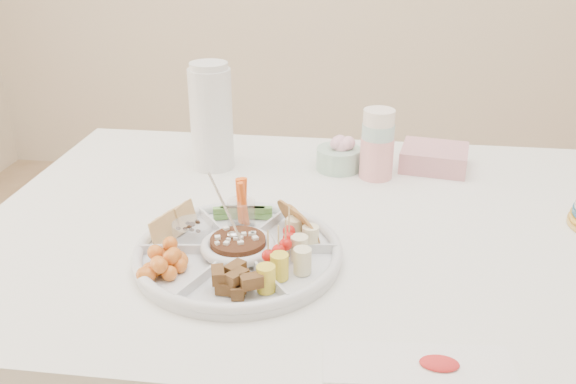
# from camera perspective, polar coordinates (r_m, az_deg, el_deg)

# --- Properties ---
(dining_table) EXTENTS (1.52, 1.02, 0.76)m
(dining_table) POSITION_cam_1_polar(r_m,az_deg,el_deg) (1.49, 4.66, -15.84)
(dining_table) COLOR white
(dining_table) RESTS_ON floor
(party_tray) EXTENTS (0.43, 0.43, 0.04)m
(party_tray) POSITION_cam_1_polar(r_m,az_deg,el_deg) (1.14, -4.68, -5.39)
(party_tray) COLOR silver
(party_tray) RESTS_ON dining_table
(bean_dip) EXTENTS (0.12, 0.12, 0.04)m
(bean_dip) POSITION_cam_1_polar(r_m,az_deg,el_deg) (1.13, -4.69, -5.06)
(bean_dip) COLOR #37210D
(bean_dip) RESTS_ON party_tray
(tortillas) EXTENTS (0.11, 0.11, 0.06)m
(tortillas) POSITION_cam_1_polar(r_m,az_deg,el_deg) (1.18, 0.97, -2.89)
(tortillas) COLOR #B5722D
(tortillas) RESTS_ON party_tray
(carrot_cucumber) EXTENTS (0.12, 0.12, 0.10)m
(carrot_cucumber) POSITION_cam_1_polar(r_m,az_deg,el_deg) (1.23, -4.34, -0.66)
(carrot_cucumber) COLOR orange
(carrot_cucumber) RESTS_ON party_tray
(pita_raisins) EXTENTS (0.12, 0.12, 0.06)m
(pita_raisins) POSITION_cam_1_polar(r_m,az_deg,el_deg) (1.20, -9.90, -2.88)
(pita_raisins) COLOR #C1804B
(pita_raisins) RESTS_ON party_tray
(cherries) EXTENTS (0.14, 0.14, 0.05)m
(cherries) POSITION_cam_1_polar(r_m,az_deg,el_deg) (1.09, -10.90, -6.44)
(cherries) COLOR orange
(cherries) RESTS_ON party_tray
(granola_chunks) EXTENTS (0.11, 0.11, 0.04)m
(granola_chunks) POSITION_cam_1_polar(r_m,az_deg,el_deg) (1.02, -5.21, -8.42)
(granola_chunks) COLOR #462E10
(granola_chunks) RESTS_ON party_tray
(banana_tomato) EXTENTS (0.12, 0.12, 0.08)m
(banana_tomato) POSITION_cam_1_polar(r_m,az_deg,el_deg) (1.06, 1.13, -5.46)
(banana_tomato) COLOR #E7DF79
(banana_tomato) RESTS_ON party_tray
(cup_stack) EXTENTS (0.08, 0.08, 0.22)m
(cup_stack) POSITION_cam_1_polar(r_m,az_deg,el_deg) (1.47, 8.42, 5.39)
(cup_stack) COLOR silver
(cup_stack) RESTS_ON dining_table
(thermos) EXTENTS (0.12, 0.12, 0.27)m
(thermos) POSITION_cam_1_polar(r_m,az_deg,el_deg) (1.52, -7.20, 7.12)
(thermos) COLOR silver
(thermos) RESTS_ON dining_table
(flower_bowl) EXTENTS (0.11, 0.11, 0.08)m
(flower_bowl) POSITION_cam_1_polar(r_m,az_deg,el_deg) (1.53, 4.75, 3.59)
(flower_bowl) COLOR #86B197
(flower_bowl) RESTS_ON dining_table
(napkin_stack) EXTENTS (0.18, 0.16, 0.05)m
(napkin_stack) POSITION_cam_1_polar(r_m,az_deg,el_deg) (1.58, 13.52, 3.14)
(napkin_stack) COLOR #D38E95
(napkin_stack) RESTS_ON dining_table
(placemat) EXTENTS (0.28, 0.11, 0.01)m
(placemat) POSITION_cam_1_polar(r_m,az_deg,el_deg) (0.92, 12.04, -15.54)
(placemat) COLOR white
(placemat) RESTS_ON dining_table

